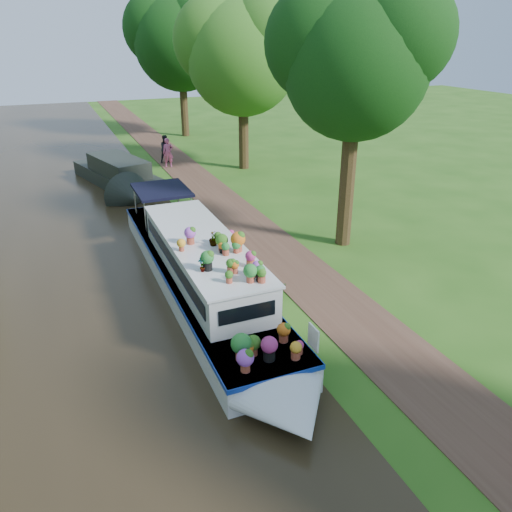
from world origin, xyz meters
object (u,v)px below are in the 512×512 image
(plant_boat, at_px, (204,272))
(pedestrian_pink, at_px, (168,153))
(pedestrian_dark, at_px, (166,149))
(second_boat, at_px, (119,175))

(plant_boat, relative_size, pedestrian_pink, 8.14)
(pedestrian_pink, bearing_deg, pedestrian_dark, 91.58)
(second_boat, xyz_separation_m, pedestrian_pink, (3.25, 2.94, 0.26))
(plant_boat, distance_m, second_boat, 13.03)
(pedestrian_pink, bearing_deg, second_boat, -129.12)
(plant_boat, bearing_deg, second_boat, 92.20)
(plant_boat, height_order, pedestrian_pink, plant_boat)
(pedestrian_dark, bearing_deg, plant_boat, -111.81)
(second_boat, distance_m, pedestrian_pink, 4.39)
(plant_boat, xyz_separation_m, pedestrian_dark, (2.88, 17.02, -0.00))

